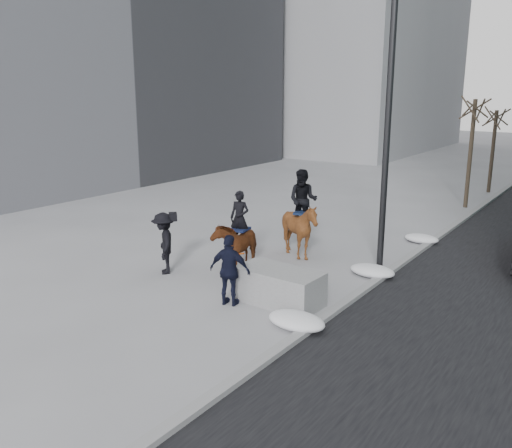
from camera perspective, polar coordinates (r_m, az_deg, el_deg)
The scene contains 11 objects.
ground at distance 14.40m, azimuth -2.77°, elevation -6.76°, with size 120.00×120.00×0.00m, color gray.
curb at distance 21.86m, azimuth 20.11°, elevation -0.16°, with size 0.25×90.00×0.12m, color gray.
planter at distance 13.31m, azimuth 2.41°, elevation -6.58°, with size 2.13×1.06×0.85m, color gray.
tree_near at distance 25.35m, azimuth 21.68°, elevation 7.41°, with size 1.20×1.20×5.20m, color #3C3224, non-canonical shape.
tree_far at distance 29.64m, azimuth 23.68°, elevation 7.40°, with size 1.20×1.20×4.53m, color #372C20, non-canonical shape.
mounted_left at distance 15.59m, azimuth -2.00°, elevation -1.80°, with size 1.13×1.90×2.29m.
mounted_right at distance 16.66m, azimuth 4.72°, elevation 0.09°, with size 1.85×1.97×2.75m.
feeder at distance 13.05m, azimuth -2.77°, elevation -4.90°, with size 1.10×0.97×1.75m.
camera_crew at distance 15.49m, azimuth -9.66°, elevation -1.97°, with size 1.27×1.25×1.75m.
lamppost at distance 15.65m, azimuth 14.15°, elevation 13.22°, with size 0.25×2.28×9.09m.
snow_piles at distance 15.00m, azimuth 11.21°, elevation -5.49°, with size 1.35×9.06×0.34m.
Camera 1 is at (8.29, -10.59, 5.12)m, focal length 38.00 mm.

